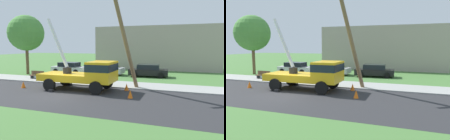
{
  "view_description": "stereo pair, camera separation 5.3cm",
  "coord_description": "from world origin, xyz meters",
  "views": [
    {
      "loc": [
        8.87,
        -13.05,
        3.6
      ],
      "look_at": [
        3.04,
        3.27,
        1.58
      ],
      "focal_mm": 34.14,
      "sensor_mm": 36.0,
      "label": 1
    },
    {
      "loc": [
        8.92,
        -13.03,
        3.6
      ],
      "look_at": [
        3.04,
        3.27,
        1.58
      ],
      "focal_mm": 34.14,
      "sensor_mm": 36.0,
      "label": 2
    }
  ],
  "objects": [
    {
      "name": "parked_sedan_white",
      "position": [
        -5.52,
        10.83,
        0.71
      ],
      "size": [
        4.42,
        2.05,
        1.42
      ],
      "color": "silver",
      "rests_on": "ground"
    },
    {
      "name": "roadside_tree_near",
      "position": [
        -9.98,
        8.35,
        5.08
      ],
      "size": [
        4.35,
        4.35,
        7.28
      ],
      "color": "brown",
      "rests_on": "ground"
    },
    {
      "name": "traffic_cone_curbside",
      "position": [
        4.34,
        3.12,
        0.28
      ],
      "size": [
        0.36,
        0.36,
        0.56
      ],
      "primitive_type": "cone",
      "color": "orange",
      "rests_on": "ground"
    },
    {
      "name": "road_asphalt",
      "position": [
        0.0,
        0.0,
        0.0
      ],
      "size": [
        80.0,
        7.4,
        0.01
      ],
      "primitive_type": "cube",
      "color": "#2B2B2D",
      "rests_on": "ground"
    },
    {
      "name": "sidewalk_strip",
      "position": [
        0.0,
        5.22,
        0.05
      ],
      "size": [
        80.0,
        3.04,
        0.1
      ],
      "primitive_type": "cube",
      "color": "#9E9E99",
      "rests_on": "ground"
    },
    {
      "name": "park_bench",
      "position": [
        -6.11,
        5.28,
        0.46
      ],
      "size": [
        1.6,
        0.45,
        0.9
      ],
      "color": "brown",
      "rests_on": "ground"
    },
    {
      "name": "traffic_cone_behind",
      "position": [
        -4.22,
        1.19,
        0.28
      ],
      "size": [
        0.36,
        0.36,
        0.56
      ],
      "primitive_type": "cone",
      "color": "orange",
      "rests_on": "ground"
    },
    {
      "name": "parked_sedan_black",
      "position": [
        4.64,
        11.19,
        0.71
      ],
      "size": [
        4.54,
        2.26,
        1.42
      ],
      "color": "black",
      "rests_on": "ground"
    },
    {
      "name": "parked_sedan_silver",
      "position": [
        -0.62,
        11.31,
        0.71
      ],
      "size": [
        4.47,
        2.13,
        1.42
      ],
      "color": "#B7B7BF",
      "rests_on": "ground"
    },
    {
      "name": "ground_plane",
      "position": [
        0.0,
        12.0,
        0.0
      ],
      "size": [
        120.0,
        120.0,
        0.0
      ],
      "primitive_type": "plane",
      "color": "#477538"
    },
    {
      "name": "lowrise_building_backdrop",
      "position": [
        4.26,
        20.43,
        3.2
      ],
      "size": [
        18.0,
        6.0,
        6.4
      ],
      "primitive_type": "cube",
      "color": "#A5998C",
      "rests_on": "ground"
    },
    {
      "name": "utility_truck",
      "position": [
        1.33,
        2.13,
        1.41
      ],
      "size": [
        6.8,
        3.2,
        5.98
      ],
      "color": "gold",
      "rests_on": "ground"
    },
    {
      "name": "leaning_utility_pole",
      "position": [
        3.98,
        3.42,
        4.48
      ],
      "size": [
        2.48,
        2.43,
        8.74
      ],
      "color": "brown",
      "rests_on": "ground"
    },
    {
      "name": "traffic_cone_ahead",
      "position": [
        5.25,
        0.8,
        0.28
      ],
      "size": [
        0.36,
        0.36,
        0.56
      ],
      "primitive_type": "cone",
      "color": "orange",
      "rests_on": "ground"
    }
  ]
}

